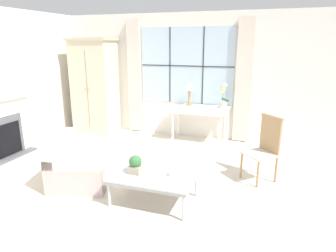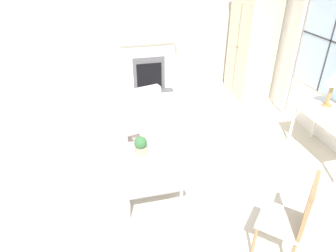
# 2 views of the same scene
# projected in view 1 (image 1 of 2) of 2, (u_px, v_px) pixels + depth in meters

# --- Properties ---
(ground_plane) EXTENTS (14.00, 14.00, 0.00)m
(ground_plane) POSITION_uv_depth(u_px,v_px,m) (131.00, 191.00, 4.49)
(ground_plane) COLOR beige
(wall_back_windowed) EXTENTS (7.20, 0.14, 2.80)m
(wall_back_windowed) POSITION_uv_depth(u_px,v_px,m) (186.00, 76.00, 6.87)
(wall_back_windowed) COLOR silver
(wall_back_windowed) RESTS_ON ground_plane
(fireplace) EXTENTS (0.34, 1.28, 2.07)m
(fireplace) POSITION_uv_depth(u_px,v_px,m) (2.00, 123.00, 5.66)
(fireplace) COLOR #515156
(fireplace) RESTS_ON ground_plane
(armoire) EXTENTS (1.06, 0.71, 2.26)m
(armoire) POSITION_uv_depth(u_px,v_px,m) (95.00, 86.00, 7.26)
(armoire) COLOR beige
(armoire) RESTS_ON ground_plane
(console_table) EXTENTS (1.24, 0.53, 0.79)m
(console_table) POSITION_uv_depth(u_px,v_px,m) (201.00, 111.00, 6.61)
(console_table) COLOR white
(console_table) RESTS_ON ground_plane
(table_lamp) EXTENTS (0.25, 0.25, 0.55)m
(table_lamp) POSITION_uv_depth(u_px,v_px,m) (189.00, 87.00, 6.63)
(table_lamp) COLOR #9E7F47
(table_lamp) RESTS_ON console_table
(potted_orchid) EXTENTS (0.23, 0.18, 0.53)m
(potted_orchid) POSITION_uv_depth(u_px,v_px,m) (223.00, 99.00, 6.41)
(potted_orchid) COLOR #BCB7AD
(potted_orchid) RESTS_ON console_table
(armchair_upholstered) EXTENTS (1.07, 1.14, 0.78)m
(armchair_upholstered) POSITION_uv_depth(u_px,v_px,m) (81.00, 167.00, 4.71)
(armchair_upholstered) COLOR beige
(armchair_upholstered) RESTS_ON ground_plane
(side_chair_wooden) EXTENTS (0.62, 0.62, 1.05)m
(side_chair_wooden) POSITION_uv_depth(u_px,v_px,m) (265.00, 145.00, 4.76)
(side_chair_wooden) COLOR beige
(side_chair_wooden) RESTS_ON ground_plane
(coffee_table) EXTENTS (1.14, 0.77, 0.41)m
(coffee_table) POSITION_uv_depth(u_px,v_px,m) (154.00, 177.00, 4.12)
(coffee_table) COLOR #BCBCC1
(coffee_table) RESTS_ON ground_plane
(potted_plant_small) EXTENTS (0.18, 0.18, 0.26)m
(potted_plant_small) POSITION_uv_depth(u_px,v_px,m) (135.00, 164.00, 4.12)
(potted_plant_small) COLOR tan
(potted_plant_small) RESTS_ON coffee_table
(pillar_candle) EXTENTS (0.09, 0.09, 0.11)m
(pillar_candle) POSITION_uv_depth(u_px,v_px,m) (172.00, 173.00, 4.04)
(pillar_candle) COLOR silver
(pillar_candle) RESTS_ON coffee_table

